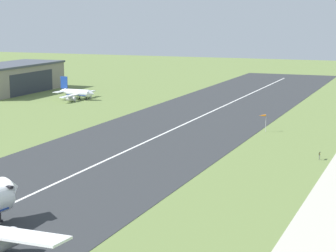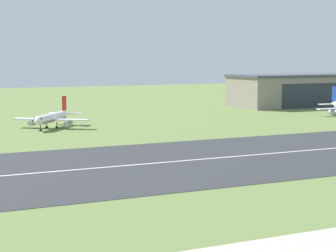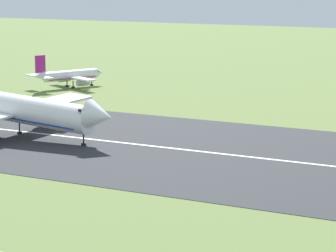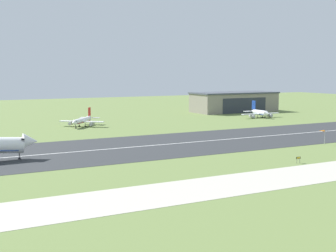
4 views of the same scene
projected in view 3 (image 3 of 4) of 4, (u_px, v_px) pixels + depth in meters
name	position (u px, v px, depth m)	size (l,w,h in m)	color
airplane_landing	(5.00, 108.00, 137.22)	(44.24, 43.24, 15.85)	white
airplane_parked_east	(69.00, 76.00, 197.45)	(17.94, 20.33, 8.58)	white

